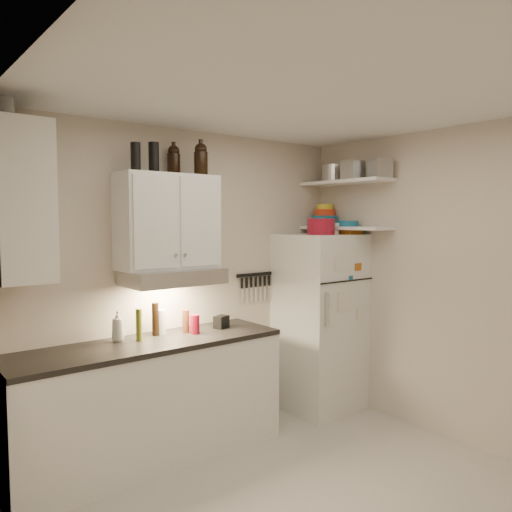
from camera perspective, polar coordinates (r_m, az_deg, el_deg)
floor at (r=3.64m, az=6.41°, el=-26.38°), size 3.20×3.00×0.02m
ceiling at (r=3.23m, az=6.81°, el=17.93°), size 3.20×3.00×0.02m
back_wall at (r=4.37m, az=-7.58°, el=-2.96°), size 3.20×0.02×2.60m
left_wall at (r=2.36m, az=-22.65°, el=-9.39°), size 0.02×3.00×2.60m
right_wall at (r=4.46m, az=21.40°, el=-3.07°), size 0.02×3.00×2.60m
base_cabinet at (r=4.05m, az=-12.06°, el=-16.14°), size 2.10×0.60×0.88m
countertop at (r=3.92m, az=-12.16°, el=-9.81°), size 2.10×0.62×0.04m
upper_cabinet at (r=4.04m, az=-10.03°, el=3.90°), size 0.80×0.33×0.75m
side_cabinet at (r=3.50m, az=-25.58°, el=5.56°), size 0.33×0.55×1.00m
range_hood at (r=4.00m, az=-9.51°, el=-2.34°), size 0.76×0.46×0.12m
fridge at (r=4.94m, az=7.28°, el=-7.42°), size 0.70×0.68×1.70m
shelf_hi at (r=4.91m, az=10.22°, el=8.31°), size 0.30×0.95×0.03m
shelf_lo at (r=4.90m, az=10.15°, el=3.17°), size 0.30×0.95×0.03m
knife_strip at (r=4.74m, az=-0.14°, el=-2.12°), size 0.42×0.02×0.03m
dutch_oven at (r=4.72m, az=7.43°, el=3.35°), size 0.32×0.32×0.15m
book_stack at (r=4.89m, az=10.50°, el=2.90°), size 0.20×0.24×0.07m
spice_jar at (r=4.81m, az=9.10°, el=3.10°), size 0.08×0.08×0.11m
stock_pot at (r=5.12m, az=8.85°, el=9.28°), size 0.25×0.25×0.17m
tin_a at (r=4.76m, az=10.99°, el=9.64°), size 0.17×0.16×0.17m
tin_b at (r=4.71m, az=13.97°, el=9.66°), size 0.22×0.22×0.17m
bowl_teal at (r=5.11m, az=7.84°, el=4.00°), size 0.26×0.26×0.11m
bowl_orange at (r=5.15m, az=7.87°, el=4.94°), size 0.21×0.21×0.06m
bowl_yellow at (r=5.15m, az=7.87°, el=5.59°), size 0.17×0.17×0.05m
plates at (r=4.90m, az=10.35°, el=3.67°), size 0.26×0.26×0.06m
growler_a at (r=4.18m, az=-9.38°, el=10.78°), size 0.14×0.14×0.25m
growler_b at (r=4.15m, az=-6.33°, el=10.98°), size 0.13×0.13×0.27m
thermos_a at (r=3.99m, az=-11.60°, el=10.95°), size 0.08×0.08×0.23m
thermos_b at (r=3.88m, az=-13.60°, el=10.96°), size 0.09×0.09×0.21m
side_jar at (r=3.60m, az=-26.85°, el=14.77°), size 0.16×0.16×0.16m
soap_bottle at (r=3.94m, az=-15.53°, el=-7.52°), size 0.13×0.13×0.26m
pepper_mill at (r=4.15m, az=-8.04°, el=-7.38°), size 0.07×0.07×0.19m
oil_bottle at (r=3.92m, az=-13.23°, el=-7.68°), size 0.06×0.06×0.25m
vinegar_bottle at (r=4.07m, az=-11.44°, el=-7.07°), size 0.06×0.06×0.26m
clear_bottle at (r=4.10m, az=-10.72°, el=-7.43°), size 0.08×0.08×0.20m
red_jar at (r=4.09m, az=-7.02°, el=-7.74°), size 0.10×0.10×0.16m
caddy at (r=4.28m, az=-3.99°, el=-7.52°), size 0.15×0.12×0.11m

